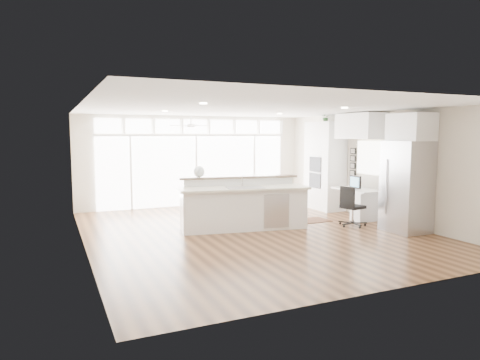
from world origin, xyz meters
name	(u,v)px	position (x,y,z in m)	size (l,w,h in m)	color
floor	(253,232)	(0.00, 0.00, -0.01)	(7.00, 8.00, 0.02)	#432614
ceiling	(253,108)	(0.00, 0.00, 2.70)	(7.00, 8.00, 0.02)	white
wall_back	(195,161)	(0.00, 4.00, 1.35)	(7.00, 0.04, 2.70)	beige
wall_front	(384,194)	(0.00, -4.00, 1.35)	(7.00, 0.04, 2.70)	beige
wall_left	(82,177)	(-3.50, 0.00, 1.35)	(0.04, 8.00, 2.70)	beige
wall_right	(378,166)	(3.50, 0.00, 1.35)	(0.04, 8.00, 2.70)	beige
glass_wall	(196,171)	(0.00, 3.94, 1.05)	(5.80, 0.06, 2.08)	white
transom_row	(195,127)	(0.00, 3.94, 2.38)	(5.90, 0.06, 0.40)	white
desk_window	(369,158)	(3.46, 0.30, 1.55)	(0.04, 0.85, 0.85)	white
ceiling_fan	(191,122)	(-0.50, 2.80, 2.48)	(1.16, 1.16, 0.32)	white
recessed_lights	(249,110)	(0.00, 0.20, 2.68)	(3.40, 3.00, 0.02)	beige
oven_cabinet	(325,166)	(3.17, 1.80, 1.25)	(0.64, 1.20, 2.50)	white
desk_nook	(357,203)	(3.13, 0.30, 0.38)	(0.72, 1.30, 0.76)	white
upper_cabinets	(361,126)	(3.17, 0.30, 2.35)	(0.64, 1.30, 0.64)	white
refrigerator	(407,187)	(3.11, -1.35, 1.00)	(0.76, 0.90, 2.00)	#B1B0B5
fridge_cabinet	(411,127)	(3.17, -1.35, 2.30)	(0.64, 0.90, 0.60)	white
framed_photos	(353,162)	(3.46, 0.92, 1.40)	(0.06, 0.22, 0.80)	black
kitchen_island	(244,203)	(-0.06, 0.34, 0.58)	(2.94, 1.11, 1.17)	white
rug	(311,220)	(1.86, 0.50, 0.01)	(0.89, 0.64, 0.01)	#321A10
office_chair	(353,206)	(2.40, -0.43, 0.47)	(0.49, 0.45, 0.93)	black
fishbowl	(199,172)	(-0.93, 0.90, 1.30)	(0.26, 0.26, 0.26)	white
monitor	(355,182)	(3.05, 0.30, 0.94)	(0.07, 0.43, 0.36)	black
keyboard	(350,189)	(2.88, 0.30, 0.77)	(0.11, 0.30, 0.02)	silver
potted_plant	(326,118)	(3.17, 1.80, 2.61)	(0.25, 0.28, 0.22)	#265123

